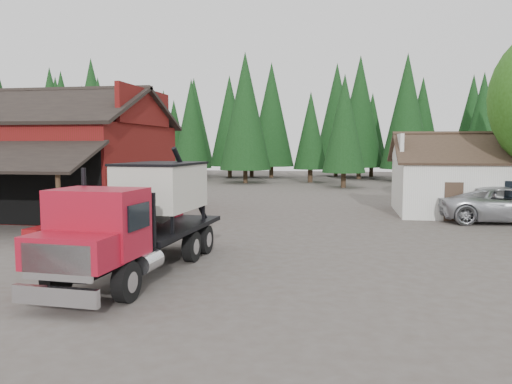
# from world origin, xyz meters

# --- Properties ---
(ground) EXTENTS (120.00, 120.00, 0.00)m
(ground) POSITION_xyz_m (0.00, 0.00, 0.00)
(ground) COLOR #4B433B
(ground) RESTS_ON ground
(red_barn) EXTENTS (12.80, 13.63, 7.18)m
(red_barn) POSITION_xyz_m (-11.00, 9.90, 2.69)
(red_barn) COLOR maroon
(red_barn) RESTS_ON ground
(farmhouse) EXTENTS (8.60, 6.42, 4.65)m
(farmhouse) POSITION_xyz_m (13.00, 13.00, 1.67)
(farmhouse) COLOR silver
(farmhouse) RESTS_ON ground
(conifer_backdrop) EXTENTS (76.00, 16.00, 16.00)m
(conifer_backdrop) POSITION_xyz_m (0.00, 42.00, 0.00)
(conifer_backdrop) COLOR black
(conifer_backdrop) RESTS_ON ground
(near_pine_a) EXTENTS (4.40, 4.40, 11.40)m
(near_pine_a) POSITION_xyz_m (-22.00, 28.00, 6.39)
(near_pine_a) COLOR #382619
(near_pine_a) RESTS_ON ground
(near_pine_b) EXTENTS (3.96, 3.96, 10.40)m
(near_pine_b) POSITION_xyz_m (6.00, 30.00, 5.89)
(near_pine_b) COLOR #382619
(near_pine_b) RESTS_ON ground
(near_pine_d) EXTENTS (5.28, 5.28, 13.40)m
(near_pine_d) POSITION_xyz_m (-4.00, 34.00, 7.39)
(near_pine_d) COLOR #382619
(near_pine_d) RESTS_ON ground
(feed_truck) EXTENTS (2.80, 8.58, 3.82)m
(feed_truck) POSITION_xyz_m (-0.08, -2.47, 1.78)
(feed_truck) COLOR black
(feed_truck) RESTS_ON ground
(silver_car) EXTENTS (6.62, 3.23, 1.81)m
(silver_car) POSITION_xyz_m (14.00, 10.00, 0.91)
(silver_car) COLOR #B1B2B9
(silver_car) RESTS_ON ground
(equip_box) EXTENTS (0.81, 1.16, 0.60)m
(equip_box) POSITION_xyz_m (-6.00, 1.25, 0.30)
(equip_box) COLOR maroon
(equip_box) RESTS_ON ground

